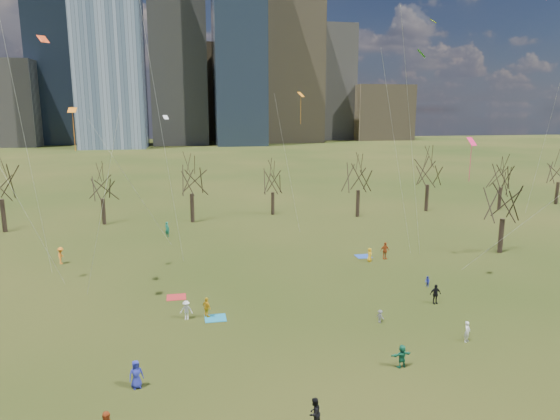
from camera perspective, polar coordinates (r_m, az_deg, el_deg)
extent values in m
plane|color=black|center=(34.30, 4.03, -15.54)|extent=(500.00, 500.00, 0.00)
cube|color=slate|center=(236.64, -11.66, 18.94)|extent=(24.00, 24.00, 95.00)
cube|color=#384C66|center=(229.00, -4.76, 20.65)|extent=(22.00, 22.00, 105.00)
cube|color=#726347|center=(251.03, 1.15, 16.07)|extent=(28.00, 28.00, 72.00)
cube|color=#384C66|center=(255.36, -23.62, 14.29)|extent=(25.00, 25.00, 65.00)
cube|color=slate|center=(271.33, 5.77, 14.19)|extent=(22.00, 22.00, 58.00)
cube|color=#726347|center=(269.93, -8.58, 13.07)|extent=(30.00, 30.00, 48.00)
cube|color=#726347|center=(274.60, 11.11, 10.87)|extent=(30.00, 28.00, 28.00)
cylinder|color=black|center=(73.40, -29.05, -0.56)|extent=(0.55, 0.55, 4.28)
cylinder|color=black|center=(72.61, -19.52, -0.16)|extent=(0.52, 0.52, 3.60)
cylinder|color=black|center=(70.78, -10.00, 0.23)|extent=(0.54, 0.54, 4.05)
cylinder|color=black|center=(74.95, -0.84, 0.76)|extent=(0.51, 0.51, 3.38)
cylinder|color=black|center=(74.20, 8.88, 0.74)|extent=(0.54, 0.54, 3.96)
cylinder|color=black|center=(80.81, 16.42, 1.35)|extent=(0.54, 0.54, 4.14)
cylinder|color=black|center=(86.23, 23.81, 1.23)|extent=(0.52, 0.52, 3.51)
cylinder|color=black|center=(95.07, 29.08, 1.69)|extent=(0.53, 0.53, 3.74)
cylinder|color=black|center=(60.06, 23.94, -2.70)|extent=(0.53, 0.53, 3.83)
cube|color=teal|center=(38.97, -7.39, -12.15)|extent=(1.60, 1.50, 0.03)
cube|color=#2345A4|center=(54.68, 9.50, -5.24)|extent=(1.60, 1.50, 0.03)
cube|color=#AD2224|center=(43.53, -11.77, -9.72)|extent=(1.60, 1.50, 0.03)
imported|color=#252DA1|center=(30.78, -16.12, -17.60)|extent=(0.93, 0.75, 1.65)
imported|color=white|center=(37.09, 20.61, -12.88)|extent=(0.63, 0.59, 1.45)
imported|color=slate|center=(38.46, 11.37, -11.83)|extent=(0.66, 0.75, 1.00)
imported|color=gold|center=(38.93, -8.37, -10.96)|extent=(0.84, 0.99, 1.58)
imported|color=#19714F|center=(32.61, 13.76, -15.92)|extent=(1.41, 0.62, 1.47)
imported|color=#2A36B7|center=(46.73, 16.49, -7.85)|extent=(0.44, 0.53, 0.98)
imported|color=silver|center=(38.88, -10.66, -11.17)|extent=(1.04, 0.73, 1.46)
imported|color=#A64317|center=(53.97, 11.89, -4.56)|extent=(1.12, 0.60, 1.82)
imported|color=yellow|center=(52.80, 10.21, -5.06)|extent=(0.74, 0.85, 1.46)
imported|color=#1A7862|center=(63.55, -12.77, -2.15)|extent=(0.81, 0.80, 1.89)
imported|color=black|center=(26.69, 3.94, -22.13)|extent=(0.97, 0.96, 1.58)
imported|color=orange|center=(55.91, -23.76, -4.78)|extent=(0.70, 1.16, 1.75)
imported|color=black|center=(42.96, 17.33, -9.15)|extent=(0.97, 0.42, 1.64)
plane|color=orange|center=(39.86, -22.66, 10.51)|extent=(0.85, 0.77, 0.37)
cylinder|color=silver|center=(36.32, -19.78, -0.51)|extent=(4.19, 7.87, 14.11)
cylinder|color=orange|center=(39.89, -22.48, 8.21)|extent=(0.04, 0.04, 2.70)
plane|color=#F1FF28|center=(50.72, 17.11, 19.95)|extent=(0.82, 0.87, 0.38)
cylinder|color=silver|center=(46.05, 14.79, 7.19)|extent=(6.07, 6.27, 22.09)
plane|color=#FC1C5E|center=(46.12, 21.08, 7.32)|extent=(1.10, 0.91, 0.70)
cylinder|color=silver|center=(44.71, 26.84, -0.67)|extent=(5.79, 9.33, 11.46)
cylinder|color=#FC1C5E|center=(46.27, 20.91, 5.03)|extent=(0.04, 0.04, 3.15)
cylinder|color=silver|center=(42.45, -13.90, 11.78)|extent=(3.21, 8.24, 29.30)
plane|color=green|center=(50.04, 15.85, 16.84)|extent=(0.91, 1.13, 0.71)
cylinder|color=silver|center=(47.24, 13.23, 5.62)|extent=(5.45, 3.54, 19.23)
cylinder|color=silver|center=(42.69, -27.61, 9.54)|extent=(0.29, 8.40, 27.38)
plane|color=orange|center=(57.32, 2.40, 13.07)|extent=(1.13, 1.10, 0.55)
cylinder|color=silver|center=(54.94, 0.90, 4.89)|extent=(3.94, 4.67, 15.81)
cylinder|color=orange|center=(57.29, 2.38, 11.30)|extent=(0.04, 0.04, 3.00)
plane|color=#E54619|center=(43.53, -25.46, 17.23)|extent=(1.25, 1.21, 0.60)
cylinder|color=silver|center=(39.38, -28.96, 3.49)|extent=(4.29, 9.70, 19.35)
cylinder|color=silver|center=(71.72, 28.94, 10.88)|extent=(1.69, 8.94, 30.43)
plane|color=silver|center=(52.66, -12.93, 10.29)|extent=(0.83, 0.75, 0.41)
cylinder|color=silver|center=(49.40, -16.28, 2.28)|extent=(6.16, 8.04, 13.38)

